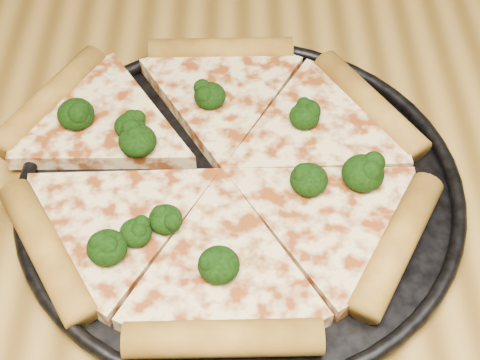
{
  "coord_description": "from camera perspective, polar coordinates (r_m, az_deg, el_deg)",
  "views": [
    {
      "loc": [
        -0.05,
        -0.23,
        1.18
      ],
      "look_at": [
        -0.05,
        0.12,
        0.77
      ],
      "focal_mm": 53.97,
      "sensor_mm": 36.0,
      "label": 1
    }
  ],
  "objects": [
    {
      "name": "pizza_pan",
      "position": [
        0.55,
        0.0,
        -0.56
      ],
      "size": [
        0.34,
        0.34,
        0.02
      ],
      "color": "black",
      "rests_on": "dining_table"
    },
    {
      "name": "pizza",
      "position": [
        0.55,
        -1.78,
        0.89
      ],
      "size": [
        0.35,
        0.31,
        0.02
      ],
      "rotation": [
        0.0,
        0.0,
        0.01
      ],
      "color": "#E0C589",
      "rests_on": "pizza_pan"
    },
    {
      "name": "broccoli_florets",
      "position": [
        0.54,
        -2.58,
        1.09
      ],
      "size": [
        0.25,
        0.19,
        0.02
      ],
      "color": "black",
      "rests_on": "pizza"
    }
  ]
}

